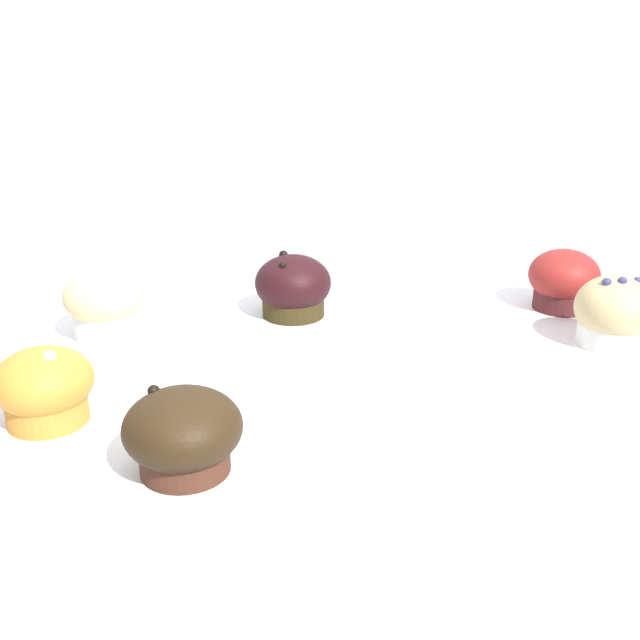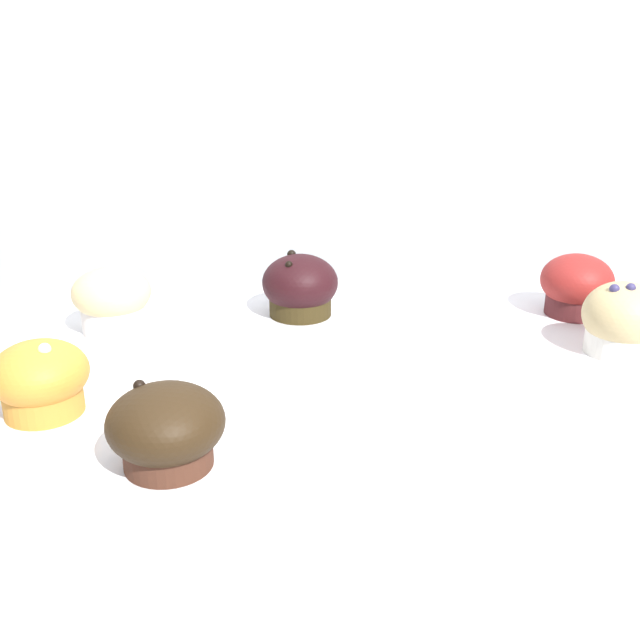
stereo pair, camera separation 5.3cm
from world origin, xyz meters
name	(u,v)px [view 1 (the left image)]	position (x,y,z in m)	size (l,w,h in m)	color
wall_back	(289,261)	(0.00, 0.60, 0.90)	(3.20, 0.10, 1.80)	#B2B7BC
muffin_front_center	(183,433)	(-0.22, -0.17, 0.99)	(0.10, 0.10, 0.07)	#49281B
muffin_back_left	(614,313)	(0.29, 0.01, 0.99)	(0.09, 0.09, 0.09)	silver
muffin_back_right	(293,288)	(-0.06, 0.18, 0.99)	(0.10, 0.10, 0.08)	#322711
muffin_front_left	(44,387)	(-0.34, -0.06, 0.99)	(0.09, 0.09, 0.08)	orange
muffin_front_right	(105,304)	(-0.30, 0.15, 1.00)	(0.10, 0.10, 0.08)	silver
muffin_back_center	(564,280)	(0.30, 0.13, 0.99)	(0.09, 0.09, 0.08)	#4B1C1E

